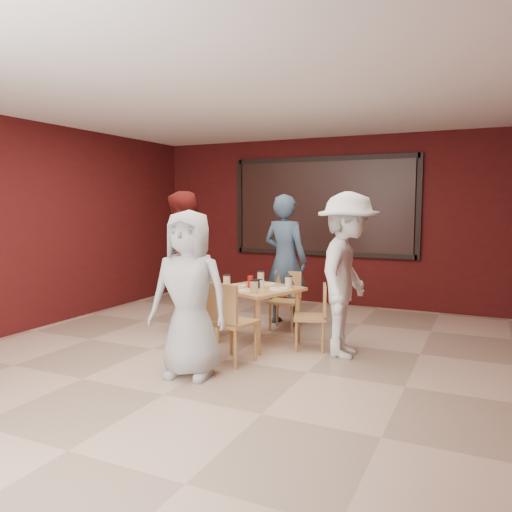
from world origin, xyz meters
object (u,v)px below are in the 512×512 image
at_px(chair_right, 316,313).
at_px(diner_right, 347,275).
at_px(dining_table, 257,294).
at_px(chair_front, 228,318).
at_px(chair_left, 206,296).
at_px(diner_back, 285,260).
at_px(chair_back, 286,297).
at_px(diner_left, 181,263).
at_px(diner_front, 189,294).

height_order(chair_right, diner_right, diner_right).
distance_m(dining_table, chair_front, 0.87).
height_order(dining_table, chair_left, chair_left).
xyz_separation_m(chair_left, diner_back, (0.73, 0.94, 0.41)).
xyz_separation_m(diner_back, diner_right, (1.17, -1.09, 0.00)).
bearing_deg(chair_left, chair_back, 40.03).
distance_m(chair_right, diner_left, 1.91).
distance_m(dining_table, diner_left, 1.16).
height_order(chair_back, diner_right, diner_right).
relative_size(chair_left, diner_back, 0.48).
relative_size(chair_left, chair_right, 1.15).
bearing_deg(chair_front, dining_table, 94.18).
xyz_separation_m(dining_table, chair_back, (0.05, 0.82, -0.17)).
distance_m(chair_front, diner_left, 1.54).
distance_m(chair_left, diner_back, 1.27).
bearing_deg(chair_right, diner_front, -121.11).
bearing_deg(chair_front, diner_right, 37.95).
height_order(dining_table, diner_back, diner_back).
bearing_deg(chair_left, chair_right, -2.41).
height_order(diner_front, diner_back, diner_back).
xyz_separation_m(chair_left, chair_right, (1.52, -0.06, -0.06)).
height_order(dining_table, chair_front, chair_front).
height_order(chair_front, chair_right, chair_front).
bearing_deg(diner_left, chair_front, 42.01).
height_order(chair_front, diner_left, diner_left).
bearing_deg(dining_table, diner_right, -1.87).
height_order(diner_left, diner_right, diner_left).
bearing_deg(dining_table, chair_back, 86.57).
xyz_separation_m(chair_back, chair_right, (0.68, -0.77, -0.01)).
xyz_separation_m(dining_table, chair_front, (0.06, -0.86, -0.11)).
xyz_separation_m(diner_front, diner_left, (-1.01, 1.38, 0.11)).
distance_m(chair_back, diner_left, 1.48).
bearing_deg(diner_back, chair_left, 62.78).
height_order(diner_front, diner_left, diner_left).
xyz_separation_m(chair_back, chair_left, (-0.84, -0.71, 0.06)).
xyz_separation_m(chair_left, diner_left, (-0.32, -0.07, 0.43)).
height_order(chair_left, diner_right, diner_right).
relative_size(diner_front, diner_back, 0.90).
xyz_separation_m(chair_back, diner_back, (-0.11, 0.24, 0.47)).
bearing_deg(dining_table, chair_right, 3.46).
distance_m(chair_front, diner_right, 1.40).
bearing_deg(chair_right, diner_left, -179.85).
xyz_separation_m(chair_right, diner_left, (-1.84, -0.00, 0.50)).
bearing_deg(diner_back, diner_front, 99.43).
height_order(dining_table, chair_back, dining_table).
height_order(chair_back, chair_left, chair_left).
bearing_deg(diner_right, chair_left, 83.47).
distance_m(chair_right, diner_right, 0.62).
height_order(chair_right, diner_front, diner_front).
height_order(chair_front, diner_right, diner_right).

